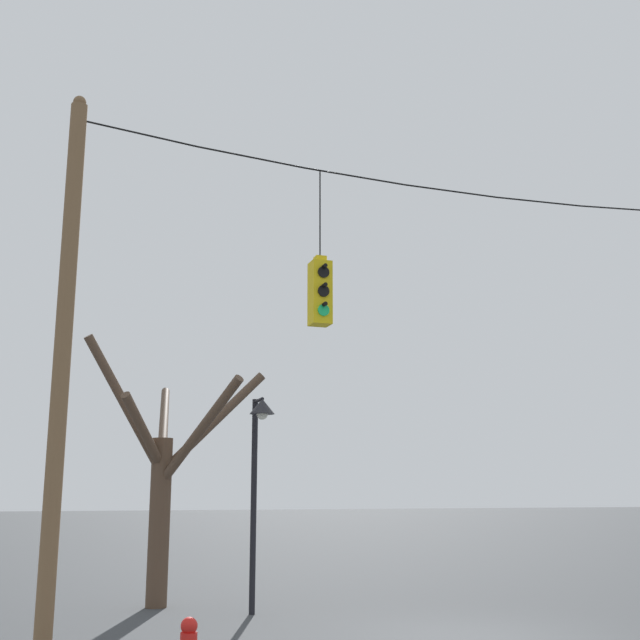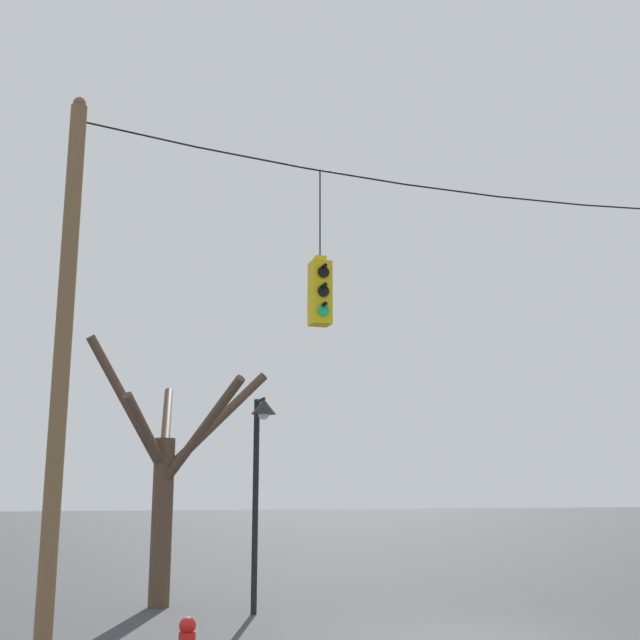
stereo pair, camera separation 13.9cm
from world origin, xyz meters
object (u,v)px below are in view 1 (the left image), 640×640
object	(u,v)px
street_lamp	(259,446)
bare_tree	(164,474)
utility_pole_left	(62,359)
traffic_light_near_left_pole	(320,292)

from	to	relation	value
street_lamp	bare_tree	world-z (taller)	bare_tree
utility_pole_left	bare_tree	bearing A→B (deg)	65.02
utility_pole_left	traffic_light_near_left_pole	xyz separation A→B (m)	(4.11, -0.01, 1.39)
traffic_light_near_left_pole	bare_tree	size ratio (longest dim) A/B	0.50
traffic_light_near_left_pole	bare_tree	distance (m)	6.11
utility_pole_left	traffic_light_near_left_pole	distance (m)	4.34
utility_pole_left	bare_tree	size ratio (longest dim) A/B	1.55
utility_pole_left	street_lamp	distance (m)	5.16
bare_tree	street_lamp	bearing A→B (deg)	-49.60
utility_pole_left	street_lamp	world-z (taller)	utility_pole_left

